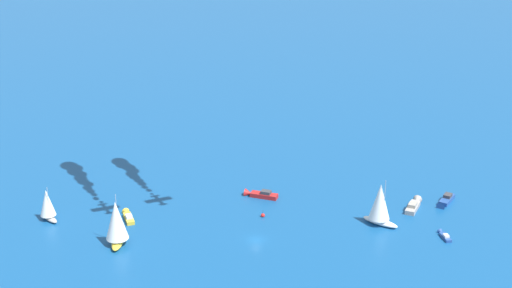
% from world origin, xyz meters
% --- Properties ---
extents(ground_plane, '(2000.00, 2000.00, 0.00)m').
position_xyz_m(ground_plane, '(0.00, 0.00, 0.00)').
color(ground_plane, navy).
extents(motorboat_far_port, '(6.40, 7.43, 2.27)m').
position_xyz_m(motorboat_far_port, '(8.26, -35.61, 0.61)').
color(motorboat_far_port, gold).
rests_on(motorboat_far_port, ground_plane).
extents(motorboat_inshore, '(9.33, 2.42, 2.71)m').
position_xyz_m(motorboat_inshore, '(-46.59, 33.83, 0.73)').
color(motorboat_inshore, '#23478C').
rests_on(motorboat_inshore, ground_plane).
extents(sailboat_offshore, '(10.19, 8.19, 13.25)m').
position_xyz_m(sailboat_offshore, '(20.24, -28.31, 6.05)').
color(sailboat_offshore, gold).
rests_on(sailboat_offshore, ground_plane).
extents(sailboat_trailing, '(5.96, 10.24, 12.94)m').
position_xyz_m(sailboat_trailing, '(-24.88, 22.90, 5.91)').
color(sailboat_trailing, white).
rests_on(sailboat_trailing, ground_plane).
extents(motorboat_ahead, '(10.14, 3.80, 2.87)m').
position_xyz_m(motorboat_ahead, '(-39.13, 27.33, 0.77)').
color(motorboat_ahead, '#9E9993').
rests_on(motorboat_ahead, ground_plane).
extents(motorboat_mid_cluster, '(5.23, 4.96, 1.67)m').
position_xyz_m(motorboat_mid_cluster, '(-26.91, 40.02, 0.45)').
color(motorboat_mid_cluster, '#23478C').
rests_on(motorboat_mid_cluster, ground_plane).
extents(motorboat_outer_ring_c, '(4.61, 10.03, 2.82)m').
position_xyz_m(motorboat_outer_ring_c, '(-22.29, -12.80, 0.76)').
color(motorboat_outer_ring_c, '#B21E1E').
rests_on(motorboat_outer_ring_c, ground_plane).
extents(sailboat_outer_ring_e, '(5.14, 7.84, 9.74)m').
position_xyz_m(sailboat_outer_ring_e, '(19.93, -53.43, 4.45)').
color(sailboat_outer_ring_e, '#9E9993').
rests_on(sailboat_outer_ring_e, ground_plane).
extents(marker_buoy, '(1.10, 1.10, 2.10)m').
position_xyz_m(marker_buoy, '(-12.05, -5.39, 0.39)').
color(marker_buoy, red).
rests_on(marker_buoy, ground_plane).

